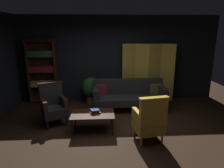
# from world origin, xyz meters

# --- Properties ---
(ground_plane) EXTENTS (10.00, 10.00, 0.00)m
(ground_plane) POSITION_xyz_m (0.00, 0.00, 0.00)
(ground_plane) COLOR black
(back_wall) EXTENTS (7.20, 0.10, 2.80)m
(back_wall) POSITION_xyz_m (0.00, 2.45, 1.40)
(back_wall) COLOR black
(back_wall) RESTS_ON ground_plane
(folding_screen) EXTENTS (1.71, 0.30, 1.90)m
(folding_screen) POSITION_xyz_m (1.27, 2.18, 0.99)
(folding_screen) COLOR #B29338
(folding_screen) RESTS_ON ground_plane
(bookshelf) EXTENTS (0.90, 0.32, 2.05)m
(bookshelf) POSITION_xyz_m (-2.15, 2.20, 1.07)
(bookshelf) COLOR black
(bookshelf) RESTS_ON ground_plane
(velvet_couch) EXTENTS (2.12, 0.78, 0.88)m
(velvet_couch) POSITION_xyz_m (0.55, 1.45, 0.45)
(velvet_couch) COLOR black
(velvet_couch) RESTS_ON ground_plane
(coffee_table) EXTENTS (1.00, 0.64, 0.42)m
(coffee_table) POSITION_xyz_m (-0.49, 0.14, 0.37)
(coffee_table) COLOR black
(coffee_table) RESTS_ON ground_plane
(armchair_gilt_accent) EXTENTS (0.67, 0.67, 1.04)m
(armchair_gilt_accent) POSITION_xyz_m (0.71, -0.44, 0.49)
(armchair_gilt_accent) COLOR gold
(armchair_gilt_accent) RESTS_ON ground_plane
(armchair_wing_left) EXTENTS (0.78, 0.77, 1.04)m
(armchair_wing_left) POSITION_xyz_m (-1.50, 0.58, 0.49)
(armchair_wing_left) COLOR black
(armchair_wing_left) RESTS_ON ground_plane
(potted_plant) EXTENTS (0.58, 0.58, 0.87)m
(potted_plant) POSITION_xyz_m (-0.63, 1.96, 0.50)
(potted_plant) COLOR brown
(potted_plant) RESTS_ON ground_plane
(book_red_leather) EXTENTS (0.29, 0.26, 0.03)m
(book_red_leather) POSITION_xyz_m (-0.44, 0.17, 0.43)
(book_red_leather) COLOR maroon
(book_red_leather) RESTS_ON coffee_table
(book_black_cloth) EXTENTS (0.21, 0.19, 0.03)m
(book_black_cloth) POSITION_xyz_m (-0.44, 0.17, 0.46)
(book_black_cloth) COLOR black
(book_black_cloth) RESTS_ON book_red_leather
(book_navy_cloth) EXTENTS (0.23, 0.23, 0.03)m
(book_navy_cloth) POSITION_xyz_m (-0.44, 0.17, 0.49)
(book_navy_cloth) COLOR navy
(book_navy_cloth) RESTS_ON book_black_cloth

